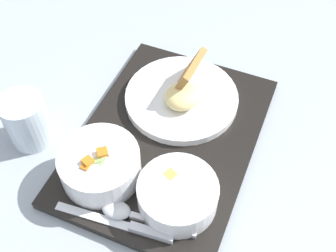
% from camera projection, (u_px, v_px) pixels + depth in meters
% --- Properties ---
extents(ground_plane, '(4.00, 4.00, 0.00)m').
position_uv_depth(ground_plane, '(168.00, 142.00, 0.77)').
color(ground_plane, '#99A3AD').
extents(serving_tray, '(0.43, 0.31, 0.02)m').
position_uv_depth(serving_tray, '(168.00, 139.00, 0.76)').
color(serving_tray, black).
rests_on(serving_tray, ground_plane).
extents(bowl_salad, '(0.13, 0.13, 0.06)m').
position_uv_depth(bowl_salad, '(100.00, 164.00, 0.68)').
color(bowl_salad, white).
rests_on(bowl_salad, serving_tray).
extents(bowl_soup, '(0.13, 0.13, 0.05)m').
position_uv_depth(bowl_soup, '(178.00, 193.00, 0.65)').
color(bowl_soup, white).
rests_on(bowl_soup, serving_tray).
extents(plate_main, '(0.21, 0.21, 0.09)m').
position_uv_depth(plate_main, '(182.00, 95.00, 0.79)').
color(plate_main, white).
rests_on(plate_main, serving_tray).
extents(knife, '(0.02, 0.19, 0.01)m').
position_uv_depth(knife, '(133.00, 228.00, 0.64)').
color(knife, silver).
rests_on(knife, serving_tray).
extents(spoon, '(0.03, 0.15, 0.01)m').
position_uv_depth(spoon, '(130.00, 214.00, 0.65)').
color(spoon, silver).
rests_on(spoon, serving_tray).
extents(glass_water, '(0.08, 0.08, 0.10)m').
position_uv_depth(glass_water, '(28.00, 122.00, 0.74)').
color(glass_water, silver).
rests_on(glass_water, ground_plane).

